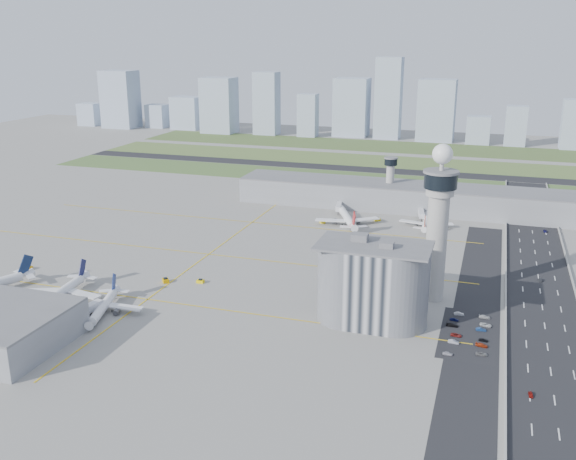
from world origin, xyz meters
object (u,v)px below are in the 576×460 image
(airplane_near_b, at_px, (61,287))
(jet_bridge_far_0, at_px, (339,206))
(tug_1, at_px, (92,310))
(jet_bridge_near_2, at_px, (74,319))
(car_hw_2, at_px, (545,231))
(tug_3, at_px, (200,281))
(jet_bridge_near_1, at_px, (8,309))
(tug_5, at_px, (377,219))
(car_lot_10, at_px, (486,325))
(car_lot_11, at_px, (485,317))
(car_lot_3, at_px, (452,325))
(airplane_far_a, at_px, (347,213))
(airplane_far_b, at_px, (427,218))
(car_lot_0, at_px, (448,354))
(secondary_tower, at_px, (390,178))
(admin_building, at_px, (372,284))
(tug_0, at_px, (29,267))
(airplane_near_c, at_px, (103,302))
(car_hw_1, at_px, (540,280))
(tug_4, at_px, (322,221))
(car_lot_8, at_px, (483,340))
(jet_bridge_far_1, at_px, (420,212))
(control_tower, at_px, (438,217))
(car_lot_7, at_px, (482,345))
(car_lot_9, at_px, (481,329))
(car_lot_2, at_px, (456,335))
(car_lot_6, at_px, (482,354))
(car_hw_4, at_px, (519,204))
(car_lot_4, at_px, (454,319))
(car_lot_5, at_px, (459,314))
(car_lot_1, at_px, (454,342))

(airplane_near_b, xyz_separation_m, jet_bridge_far_0, (75.48, 173.00, -2.79))
(tug_1, bearing_deg, jet_bridge_near_2, 88.89)
(car_hw_2, bearing_deg, tug_3, -140.97)
(jet_bridge_near_1, bearing_deg, tug_5, -22.31)
(car_lot_10, relative_size, car_hw_2, 1.11)
(jet_bridge_near_2, distance_m, car_lot_11, 156.24)
(jet_bridge_near_1, distance_m, tug_1, 31.58)
(jet_bridge_near_2, distance_m, tug_3, 60.53)
(jet_bridge_far_0, distance_m, car_lot_3, 169.36)
(airplane_far_a, height_order, airplane_far_b, airplane_far_a)
(car_lot_0, bearing_deg, car_hw_2, -16.49)
(airplane_far_b, bearing_deg, jet_bridge_near_2, 144.79)
(secondary_tower, xyz_separation_m, jet_bridge_near_1, (-113.00, -211.00, -15.95))
(admin_building, bearing_deg, tug_0, 177.76)
(airplane_near_c, height_order, car_hw_1, airplane_near_c)
(tug_4, bearing_deg, jet_bridge_far_0, 50.06)
(tug_4, relative_size, car_lot_8, 1.09)
(jet_bridge_far_1, relative_size, tug_3, 4.49)
(car_lot_8, bearing_deg, control_tower, 38.00)
(jet_bridge_far_1, xyz_separation_m, car_lot_11, (41.24, -138.04, -2.22))
(airplane_near_b, height_order, jet_bridge_far_1, airplane_near_b)
(car_lot_7, relative_size, car_lot_9, 1.13)
(control_tower, height_order, car_lot_2, control_tower)
(tug_0, bearing_deg, car_lot_0, 86.79)
(control_tower, bearing_deg, car_lot_9, -51.87)
(car_lot_2, distance_m, car_lot_7, 10.55)
(car_lot_2, distance_m, car_hw_1, 74.83)
(car_lot_7, bearing_deg, tug_5, 32.95)
(jet_bridge_near_1, xyz_separation_m, car_hw_1, (198.64, 103.41, -2.26))
(car_lot_7, distance_m, car_hw_2, 155.87)
(airplane_far_a, height_order, car_lot_10, airplane_far_a)
(car_lot_6, xyz_separation_m, car_lot_10, (0.64, 24.20, 0.07))
(car_hw_4, bearing_deg, car_lot_6, -93.07)
(tug_3, bearing_deg, airplane_far_b, 143.32)
(car_lot_4, xyz_separation_m, car_lot_6, (10.97, -25.55, -0.02))
(tug_5, relative_size, car_lot_0, 0.99)
(car_lot_2, height_order, car_lot_5, car_lot_5)
(car_lot_6, distance_m, car_hw_2, 162.44)
(admin_building, bearing_deg, car_lot_1, -16.41)
(car_lot_3, bearing_deg, tug_4, 37.31)
(airplane_far_a, bearing_deg, tug_1, 132.49)
(jet_bridge_near_2, xyz_separation_m, tug_5, (81.91, 176.97, -1.86))
(jet_bridge_near_2, xyz_separation_m, jet_bridge_far_1, (105.00, 193.00, 0.00))
(tug_3, bearing_deg, tug_4, 164.65)
(airplane_near_b, bearing_deg, car_lot_2, 89.72)
(secondary_tower, relative_size, tug_5, 9.34)
(jet_bridge_far_0, distance_m, car_lot_5, 160.51)
(tug_5, bearing_deg, jet_bridge_near_1, 105.76)
(car_lot_2, relative_size, car_hw_4, 1.05)
(control_tower, xyz_separation_m, airplane_far_b, (-14.49, 105.45, -29.99))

